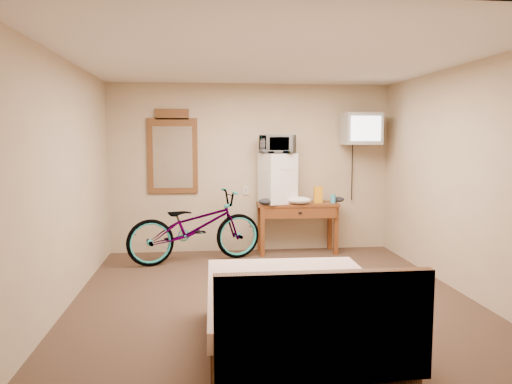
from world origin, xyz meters
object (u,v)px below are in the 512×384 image
desk (298,212)px  bicycle (195,227)px  microwave (278,144)px  bed (297,316)px  crt_television (361,129)px  mini_fridge (278,178)px  wall_mirror (173,153)px  blue_cup (333,199)px

desk → bicycle: size_ratio=0.64×
microwave → bed: microwave is taller
desk → crt_television: bearing=1.0°
mini_fridge → bicycle: mini_fridge is taller
wall_mirror → mini_fridge: bearing=-7.9°
mini_fridge → bed: (-0.37, -3.44, -0.82)m
microwave → wall_mirror: wall_mirror is taller
desk → wall_mirror: bearing=171.6°
crt_television → mini_fridge: bearing=178.2°
mini_fridge → microwave: (0.00, 0.00, 0.50)m
crt_television → bicycle: size_ratio=0.32×
desk → bed: 3.47m
mini_fridge → bed: bearing=-96.1°
desk → bicycle: (-1.50, -0.35, -0.12)m
desk → microwave: (-0.29, 0.06, 1.00)m
desk → microwave: 1.04m
bicycle → bed: 3.15m
microwave → bed: bearing=-77.4°
microwave → bicycle: bearing=-142.5°
bed → desk: bearing=78.9°
mini_fridge → crt_television: (1.23, -0.04, 0.72)m
microwave → bed: (-0.37, -3.44, -1.32)m
blue_cup → bicycle: (-2.02, -0.32, -0.32)m
crt_television → wall_mirror: 2.79m
bicycle → crt_television: bearing=-97.5°
bed → blue_cup: bearing=70.6°
crt_television → bed: (-1.60, -3.40, -1.54)m
mini_fridge → microwave: size_ratio=1.49×
blue_cup → crt_television: (0.41, 0.05, 1.02)m
blue_cup → wall_mirror: 2.45m
desk → crt_television: size_ratio=2.00×
desk → mini_fridge: (-0.29, 0.06, 0.50)m
blue_cup → bed: (-1.18, -3.36, -0.52)m
mini_fridge → bed: mini_fridge is taller
blue_cup → crt_television: bearing=6.7°
wall_mirror → microwave: bearing=-7.9°
desk → bed: size_ratio=0.62×
microwave → bicycle: size_ratio=0.26×
mini_fridge → crt_television: crt_television is taller
mini_fridge → microwave: bearing=56.3°
bicycle → blue_cup: bearing=-97.1°
desk → microwave: size_ratio=2.46×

